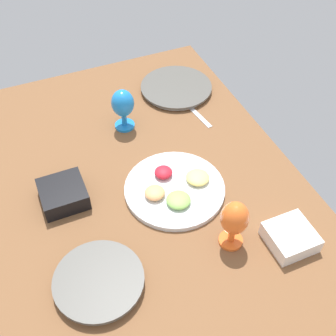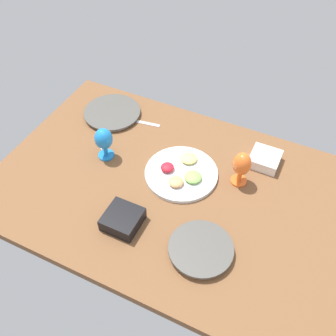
% 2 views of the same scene
% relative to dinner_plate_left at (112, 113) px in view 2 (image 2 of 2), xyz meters
% --- Properties ---
extents(ground_plane, '(1.60, 1.04, 0.04)m').
position_rel_dinner_plate_left_xyz_m(ground_plane, '(0.50, -0.32, -0.03)').
color(ground_plane, brown).
extents(dinner_plate_left, '(0.30, 0.30, 0.02)m').
position_rel_dinner_plate_left_xyz_m(dinner_plate_left, '(0.00, 0.00, 0.00)').
color(dinner_plate_left, silver).
rests_on(dinner_plate_left, ground_plane).
extents(dinner_plate_right, '(0.25, 0.25, 0.03)m').
position_rel_dinner_plate_left_xyz_m(dinner_plate_right, '(0.73, -0.56, 0.00)').
color(dinner_plate_right, silver).
rests_on(dinner_plate_right, ground_plane).
extents(fruit_platter, '(0.33, 0.33, 0.05)m').
position_rel_dinner_plate_left_xyz_m(fruit_platter, '(0.51, -0.23, 0.00)').
color(fruit_platter, silver).
rests_on(fruit_platter, ground_plane).
extents(hurricane_glass_orange, '(0.08, 0.08, 0.17)m').
position_rel_dinner_plate_left_xyz_m(hurricane_glass_orange, '(0.75, -0.15, 0.10)').
color(hurricane_glass_orange, orange).
rests_on(hurricane_glass_orange, ground_plane).
extents(hurricane_glass_blue, '(0.08, 0.08, 0.17)m').
position_rel_dinner_plate_left_xyz_m(hurricane_glass_blue, '(0.13, -0.27, 0.09)').
color(hurricane_glass_blue, '#1F80D5').
rests_on(hurricane_glass_blue, ground_plane).
extents(square_bowl_black, '(0.14, 0.14, 0.06)m').
position_rel_dinner_plate_left_xyz_m(square_bowl_black, '(0.40, -0.57, 0.02)').
color(square_bowl_black, black).
rests_on(square_bowl_black, ground_plane).
extents(square_bowl_white, '(0.13, 0.13, 0.05)m').
position_rel_dinner_plate_left_xyz_m(square_bowl_white, '(0.82, 0.01, 0.02)').
color(square_bowl_white, white).
rests_on(square_bowl_white, ground_plane).
extents(fork_by_left_plate, '(0.18, 0.04, 0.01)m').
position_rel_dinner_plate_left_xyz_m(fork_by_left_plate, '(0.18, 0.01, -0.01)').
color(fork_by_left_plate, silver).
rests_on(fork_by_left_plate, ground_plane).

